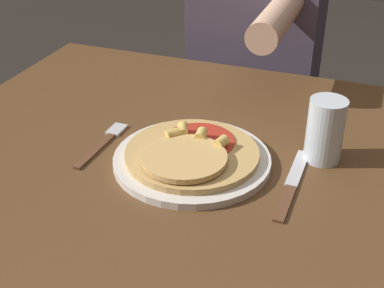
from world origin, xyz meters
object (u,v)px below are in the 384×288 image
object	(u,v)px
drinking_glass	(325,130)
person_diner	(256,48)
knife	(292,185)
dining_table	(202,208)
fork	(104,142)
plate	(192,160)
pizza	(191,153)

from	to	relation	value
drinking_glass	person_diner	world-z (taller)	person_diner
knife	drinking_glass	distance (m)	0.12
dining_table	fork	world-z (taller)	fork
plate	fork	world-z (taller)	plate
pizza	drinking_glass	xyz separation A→B (m)	(0.22, 0.10, 0.04)
pizza	drinking_glass	world-z (taller)	drinking_glass
plate	knife	world-z (taller)	plate
drinking_glass	dining_table	bearing A→B (deg)	-158.04
fork	pizza	bearing A→B (deg)	-4.28
plate	person_diner	xyz separation A→B (m)	(-0.05, 0.67, -0.03)
knife	pizza	bearing A→B (deg)	178.80
plate	dining_table	bearing A→B (deg)	44.23
fork	person_diner	bearing A→B (deg)	78.58
knife	drinking_glass	size ratio (longest dim) A/B	1.85
person_diner	plate	bearing A→B (deg)	-85.62
knife	drinking_glass	world-z (taller)	drinking_glass
dining_table	plate	distance (m)	0.12
plate	knife	size ratio (longest dim) A/B	1.29
dining_table	drinking_glass	bearing A→B (deg)	21.96
dining_table	pizza	distance (m)	0.14
person_diner	drinking_glass	bearing A→B (deg)	-64.74
pizza	fork	world-z (taller)	pizza
dining_table	knife	xyz separation A→B (m)	(0.17, -0.02, 0.11)
plate	knife	distance (m)	0.18
plate	fork	size ratio (longest dim) A/B	1.62
knife	dining_table	bearing A→B (deg)	171.77
plate	pizza	bearing A→B (deg)	-95.58
dining_table	drinking_glass	distance (m)	0.27
person_diner	pizza	bearing A→B (deg)	-85.69
fork	person_diner	world-z (taller)	person_diner
drinking_glass	plate	bearing A→B (deg)	-156.03
pizza	drinking_glass	distance (m)	0.24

